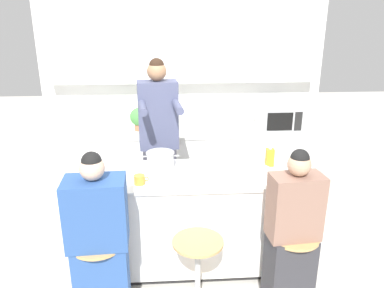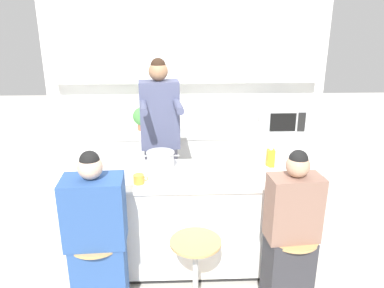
{
  "view_description": "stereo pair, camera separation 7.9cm",
  "coord_description": "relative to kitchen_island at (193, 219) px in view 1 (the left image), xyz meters",
  "views": [
    {
      "loc": [
        -0.2,
        -3.01,
        2.25
      ],
      "look_at": [
        0.0,
        0.07,
        1.18
      ],
      "focal_mm": 35.0,
      "sensor_mm": 36.0,
      "label": 1
    },
    {
      "loc": [
        -0.12,
        -3.01,
        2.25
      ],
      "look_at": [
        0.0,
        0.07,
        1.18
      ],
      "focal_mm": 35.0,
      "sensor_mm": 36.0,
      "label": 2
    }
  ],
  "objects": [
    {
      "name": "ground_plane",
      "position": [
        0.0,
        0.0,
        -0.47
      ],
      "size": [
        16.0,
        16.0,
        0.0
      ],
      "primitive_type": "plane",
      "color": "beige"
    },
    {
      "name": "wall_back",
      "position": [
        0.0,
        1.7,
        1.07
      ],
      "size": [
        3.54,
        0.22,
        2.7
      ],
      "color": "silver",
      "rests_on": "ground_plane"
    },
    {
      "name": "back_counter",
      "position": [
        0.0,
        1.38,
        -0.01
      ],
      "size": [
        3.28,
        0.66,
        0.91
      ],
      "color": "white",
      "rests_on": "ground_plane"
    },
    {
      "name": "kitchen_island",
      "position": [
        0.0,
        0.0,
        0.0
      ],
      "size": [
        1.87,
        0.7,
        0.93
      ],
      "color": "black",
      "rests_on": "ground_plane"
    },
    {
      "name": "bar_stool_leftmost",
      "position": [
        -0.75,
        -0.58,
        -0.11
      ],
      "size": [
        0.39,
        0.39,
        0.64
      ],
      "color": "tan",
      "rests_on": "ground_plane"
    },
    {
      "name": "bar_stool_center",
      "position": [
        0.0,
        -0.6,
        -0.11
      ],
      "size": [
        0.39,
        0.39,
        0.64
      ],
      "color": "tan",
      "rests_on": "ground_plane"
    },
    {
      "name": "bar_stool_rightmost",
      "position": [
        0.75,
        -0.58,
        -0.11
      ],
      "size": [
        0.39,
        0.39,
        0.64
      ],
      "color": "tan",
      "rests_on": "ground_plane"
    },
    {
      "name": "person_cooking",
      "position": [
        -0.3,
        0.6,
        0.46
      ],
      "size": [
        0.45,
        0.63,
        1.86
      ],
      "rotation": [
        0.0,
        0.0,
        0.1
      ],
      "color": "#383842",
      "rests_on": "ground_plane"
    },
    {
      "name": "person_wrapped_blanket",
      "position": [
        -0.74,
        -0.59,
        0.17
      ],
      "size": [
        0.45,
        0.31,
        1.36
      ],
      "rotation": [
        0.0,
        0.0,
        0.05
      ],
      "color": "#2D5193",
      "rests_on": "ground_plane"
    },
    {
      "name": "person_seated_near",
      "position": [
        0.73,
        -0.59,
        0.14
      ],
      "size": [
        0.4,
        0.3,
        1.35
      ],
      "rotation": [
        0.0,
        0.0,
        0.09
      ],
      "color": "#333338",
      "rests_on": "ground_plane"
    },
    {
      "name": "cooking_pot",
      "position": [
        -0.28,
        0.12,
        0.54
      ],
      "size": [
        0.34,
        0.25,
        0.16
      ],
      "color": "#B7BABC",
      "rests_on": "kitchen_island"
    },
    {
      "name": "fruit_bowl",
      "position": [
        0.22,
        0.12,
        0.49
      ],
      "size": [
        0.23,
        0.23,
        0.07
      ],
      "color": "#B7BABC",
      "rests_on": "kitchen_island"
    },
    {
      "name": "mixing_bowl_steel",
      "position": [
        0.58,
        -0.06,
        0.49
      ],
      "size": [
        0.19,
        0.19,
        0.06
      ],
      "color": "silver",
      "rests_on": "kitchen_island"
    },
    {
      "name": "coffee_cup_near",
      "position": [
        -0.45,
        -0.19,
        0.5
      ],
      "size": [
        0.12,
        0.09,
        0.08
      ],
      "color": "orange",
      "rests_on": "kitchen_island"
    },
    {
      "name": "banana_bunch",
      "position": [
        -0.8,
        -0.15,
        0.48
      ],
      "size": [
        0.19,
        0.13,
        0.06
      ],
      "color": "yellow",
      "rests_on": "kitchen_island"
    },
    {
      "name": "juice_carton",
      "position": [
        0.72,
        0.14,
        0.54
      ],
      "size": [
        0.07,
        0.07,
        0.18
      ],
      "color": "gold",
      "rests_on": "kitchen_island"
    },
    {
      "name": "microwave",
      "position": [
        1.15,
        1.34,
        0.59
      ],
      "size": [
        0.49,
        0.39,
        0.28
      ],
      "color": "#B2B5B7",
      "rests_on": "back_counter"
    },
    {
      "name": "potted_plant",
      "position": [
        -0.55,
        1.38,
        0.6
      ],
      "size": [
        0.22,
        0.22,
        0.28
      ],
      "color": "#A86042",
      "rests_on": "back_counter"
    }
  ]
}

